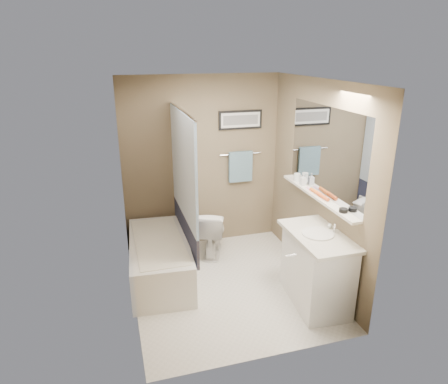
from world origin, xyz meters
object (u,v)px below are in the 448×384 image
object	(u,v)px
vanity	(316,270)
candle_bowl_near	(343,210)
soap_bottle	(303,180)
hair_brush_front	(323,197)
glass_jar	(297,177)
hair_brush_back	(316,192)
bathtub	(160,259)
toilet	(212,232)

from	to	relation	value
vanity	candle_bowl_near	xyz separation A→B (m)	(0.19, -0.11, 0.73)
soap_bottle	hair_brush_front	bearing A→B (deg)	-90.00
glass_jar	vanity	bearing A→B (deg)	-100.89
hair_brush_back	soap_bottle	world-z (taller)	soap_bottle
bathtub	toilet	size ratio (longest dim) A/B	2.27
toilet	vanity	world-z (taller)	vanity
toilet	soap_bottle	distance (m)	1.46
vanity	bathtub	bearing A→B (deg)	153.04
vanity	soap_bottle	world-z (taller)	soap_bottle
toilet	hair_brush_back	bearing A→B (deg)	158.11
bathtub	toilet	world-z (taller)	toilet
candle_bowl_near	soap_bottle	distance (m)	0.91
toilet	bathtub	bearing A→B (deg)	50.17
toilet	candle_bowl_near	size ratio (longest dim) A/B	7.34
toilet	soap_bottle	world-z (taller)	soap_bottle
soap_bottle	candle_bowl_near	bearing A→B (deg)	-90.00
hair_brush_front	glass_jar	bearing A→B (deg)	90.00
candle_bowl_near	hair_brush_front	world-z (taller)	hair_brush_front
bathtub	vanity	size ratio (longest dim) A/B	1.67
hair_brush_front	soap_bottle	xyz separation A→B (m)	(0.00, 0.49, 0.05)
candle_bowl_near	hair_brush_back	bearing A→B (deg)	90.00
bathtub	candle_bowl_near	world-z (taller)	candle_bowl_near
hair_brush_back	soap_bottle	distance (m)	0.33
toilet	candle_bowl_near	world-z (taller)	candle_bowl_near
bathtub	soap_bottle	size ratio (longest dim) A/B	10.62
candle_bowl_near	hair_brush_front	distance (m)	0.42
bathtub	toilet	bearing A→B (deg)	32.73
bathtub	toilet	distance (m)	0.89
candle_bowl_near	hair_brush_front	size ratio (longest dim) A/B	0.41
bathtub	hair_brush_front	xyz separation A→B (m)	(1.79, -0.68, 0.89)
vanity	glass_jar	bearing A→B (deg)	83.86
vanity	glass_jar	xyz separation A→B (m)	(0.19, 0.96, 0.77)
vanity	soap_bottle	bearing A→B (deg)	81.69
bathtub	soap_bottle	distance (m)	2.02
hair_brush_front	hair_brush_back	world-z (taller)	same
hair_brush_front	glass_jar	distance (m)	0.65
hair_brush_back	glass_jar	xyz separation A→B (m)	(0.00, 0.49, 0.03)
hair_brush_front	hair_brush_back	xyz separation A→B (m)	(0.00, 0.16, 0.00)
hair_brush_front	vanity	bearing A→B (deg)	-121.08
toilet	vanity	size ratio (longest dim) A/B	0.73
bathtub	hair_brush_back	bearing A→B (deg)	-12.48
toilet	soap_bottle	bearing A→B (deg)	169.72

